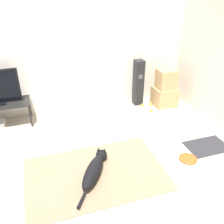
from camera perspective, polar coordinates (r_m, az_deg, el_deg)
ground_plane at (r=3.70m, az=-5.42°, el=-13.88°), size 12.00×12.00×0.00m
wall_back at (r=4.95m, az=-11.82°, el=14.00°), size 8.00×0.06×2.55m
area_rug at (r=3.68m, az=-3.80°, el=-13.88°), size 1.96×1.26×0.01m
dog at (r=3.58m, az=-4.04°, el=-12.89°), size 0.63×0.92×0.23m
frisbee at (r=4.08m, az=16.98°, el=-10.18°), size 0.27×0.27×0.03m
cardboard_box_lower at (r=5.51m, az=11.92°, el=3.54°), size 0.47×0.41×0.39m
cardboard_box_upper at (r=5.34m, az=12.32°, el=7.38°), size 0.38×0.33×0.41m
floor_speaker at (r=5.34m, az=6.03°, el=6.66°), size 0.19×0.19×0.98m
tennis_ball_by_boxes at (r=5.49m, az=8.80°, el=1.84°), size 0.07×0.07×0.07m
tennis_ball_near_speaker at (r=5.22m, az=8.98°, el=0.31°), size 0.07×0.07×0.07m
tennis_ball_loose_on_carpet at (r=5.41m, az=6.90°, el=1.57°), size 0.07×0.07×0.07m
door_mat at (r=4.47m, az=20.90°, el=-7.30°), size 0.69×0.47×0.01m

